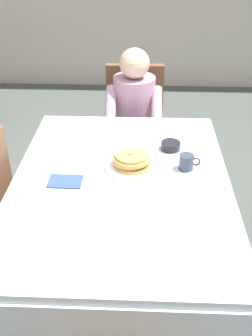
{
  "coord_description": "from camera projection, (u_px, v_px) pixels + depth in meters",
  "views": [
    {
      "loc": [
        0.1,
        -1.7,
        1.88
      ],
      "look_at": [
        0.02,
        0.04,
        0.79
      ],
      "focal_mm": 43.27,
      "sensor_mm": 36.0,
      "label": 1
    }
  ],
  "objects": [
    {
      "name": "napkin_folded",
      "position": [
        65.0,
        181.0,
        2.03
      ],
      "size": [
        0.17,
        0.12,
        0.01
      ],
      "primitive_type": "cube",
      "rotation": [
        0.0,
        0.0,
        -0.02
      ],
      "color": "#334C7F",
      "rests_on": "dining_table_main"
    },
    {
      "name": "cup_coffee",
      "position": [
        187.0,
        162.0,
        2.11
      ],
      "size": [
        0.11,
        0.08,
        0.08
      ],
      "color": "#333D4C",
      "rests_on": "dining_table_main"
    },
    {
      "name": "ground_plane",
      "position": [
        122.0,
        282.0,
        2.44
      ],
      "size": [
        14.0,
        14.0,
        0.0
      ],
      "primitive_type": "plane",
      "color": "#474C47"
    },
    {
      "name": "breakfast_stack",
      "position": [
        131.0,
        160.0,
        2.12
      ],
      "size": [
        0.2,
        0.2,
        0.08
      ],
      "color": "tan",
      "rests_on": "plate_breakfast"
    },
    {
      "name": "plate_breakfast",
      "position": [
        131.0,
        166.0,
        2.14
      ],
      "size": [
        0.28,
        0.28,
        0.02
      ],
      "primitive_type": "cylinder",
      "color": "white",
      "rests_on": "dining_table_main"
    },
    {
      "name": "spoon_near_edge",
      "position": [
        120.0,
        206.0,
        1.86
      ],
      "size": [
        0.15,
        0.05,
        0.0
      ],
      "primitive_type": "cube",
      "rotation": [
        0.0,
        0.0,
        0.28
      ],
      "color": "silver",
      "rests_on": "dining_table_main"
    },
    {
      "name": "dining_table_main",
      "position": [
        121.0,
        194.0,
        2.09
      ],
      "size": [
        1.12,
        1.52,
        0.74
      ],
      "color": "silver",
      "rests_on": "ground"
    },
    {
      "name": "knife_right_of_plate",
      "position": [
        167.0,
        170.0,
        2.12
      ],
      "size": [
        0.03,
        0.2,
        0.0
      ],
      "primitive_type": "cube",
      "rotation": [
        0.0,
        0.0,
        1.67
      ],
      "color": "silver",
      "rests_on": "dining_table_main"
    },
    {
      "name": "fork_left_of_plate",
      "position": [
        95.0,
        168.0,
        2.14
      ],
      "size": [
        0.03,
        0.18,
        0.0
      ],
      "primitive_type": "cube",
      "rotation": [
        0.0,
        0.0,
        1.5
      ],
      "color": "silver",
      "rests_on": "dining_table_main"
    },
    {
      "name": "diner_person",
      "position": [
        134.0,
        111.0,
        2.94
      ],
      "size": [
        0.4,
        0.43,
        1.12
      ],
      "rotation": [
        0.0,
        0.0,
        3.14
      ],
      "color": "#B2849E",
      "rests_on": "ground"
    },
    {
      "name": "chair_diner",
      "position": [
        134.0,
        119.0,
        3.15
      ],
      "size": [
        0.44,
        0.45,
        0.93
      ],
      "rotation": [
        0.0,
        0.0,
        3.14
      ],
      "color": "brown",
      "rests_on": "ground"
    },
    {
      "name": "bowl_butter",
      "position": [
        171.0,
        146.0,
        2.3
      ],
      "size": [
        0.11,
        0.11,
        0.04
      ],
      "primitive_type": "cylinder",
      "color": "black",
      "rests_on": "dining_table_main"
    }
  ]
}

